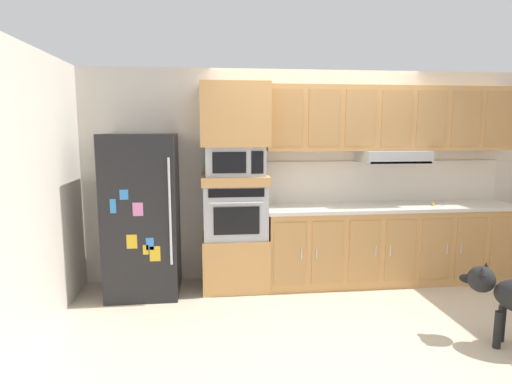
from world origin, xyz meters
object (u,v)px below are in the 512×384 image
Objects in this scene: microwave at (235,161)px; screwdriver at (434,204)px; built_in_oven at (235,210)px; refrigerator at (143,215)px.

microwave reaches higher than screwdriver.
built_in_oven is 1.09× the size of microwave.
screwdriver is at bearing -1.13° from built_in_oven.
built_in_oven is (1.01, 0.07, 0.02)m from refrigerator.
refrigerator is at bearing -176.18° from microwave.
refrigerator is 2.51× the size of built_in_oven.
refrigerator reaches higher than screwdriver.
refrigerator is 2.73× the size of microwave.
built_in_oven is at bearing 3.82° from refrigerator.
microwave is at bearing -0.77° from built_in_oven.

